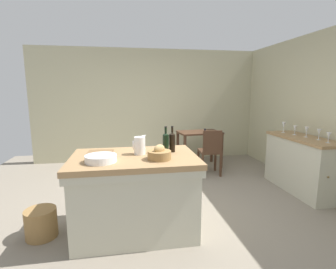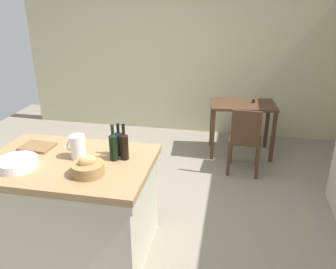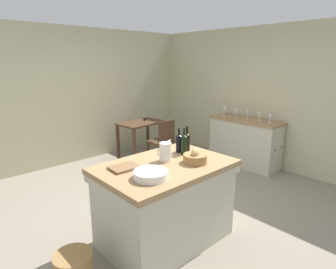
# 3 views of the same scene
# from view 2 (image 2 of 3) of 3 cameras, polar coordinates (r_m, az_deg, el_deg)

# --- Properties ---
(ground_plane) EXTENTS (6.76, 6.76, 0.00)m
(ground_plane) POSITION_cam_2_polar(r_m,az_deg,el_deg) (3.80, -3.99, -13.24)
(ground_plane) COLOR gray
(wall_back) EXTENTS (5.32, 0.12, 2.60)m
(wall_back) POSITION_cam_2_polar(r_m,az_deg,el_deg) (5.71, 2.46, 13.26)
(wall_back) COLOR #B7B28E
(wall_back) RESTS_ON ground
(island_table) EXTENTS (1.42, 0.96, 0.91)m
(island_table) POSITION_cam_2_polar(r_m,az_deg,el_deg) (3.22, -15.49, -10.88)
(island_table) COLOR #99754C
(island_table) RESTS_ON ground
(writing_desk) EXTENTS (0.95, 0.64, 0.82)m
(writing_desk) POSITION_cam_2_polar(r_m,az_deg,el_deg) (5.01, 12.29, 3.68)
(writing_desk) COLOR #472D1E
(writing_desk) RESTS_ON ground
(wooden_chair) EXTENTS (0.42, 0.42, 0.91)m
(wooden_chair) POSITION_cam_2_polar(r_m,az_deg,el_deg) (4.49, 12.74, -0.64)
(wooden_chair) COLOR #472D1E
(wooden_chair) RESTS_ON ground
(pitcher) EXTENTS (0.17, 0.13, 0.25)m
(pitcher) POSITION_cam_2_polar(r_m,az_deg,el_deg) (3.00, -14.81, -1.94)
(pitcher) COLOR white
(pitcher) RESTS_ON island_table
(wash_bowl) EXTENTS (0.33, 0.33, 0.07)m
(wash_bowl) POSITION_cam_2_polar(r_m,az_deg,el_deg) (3.03, -23.85, -4.39)
(wash_bowl) COLOR white
(wash_bowl) RESTS_ON island_table
(bread_basket) EXTENTS (0.25, 0.25, 0.16)m
(bread_basket) POSITION_cam_2_polar(r_m,az_deg,el_deg) (2.74, -13.22, -5.41)
(bread_basket) COLOR olive
(bread_basket) RESTS_ON island_table
(cutting_board) EXTENTS (0.30, 0.23, 0.02)m
(cutting_board) POSITION_cam_2_polar(r_m,az_deg,el_deg) (3.34, -20.95, -1.93)
(cutting_board) COLOR brown
(cutting_board) RESTS_ON island_table
(wine_bottle_dark) EXTENTS (0.07, 0.07, 0.31)m
(wine_bottle_dark) POSITION_cam_2_polar(r_m,az_deg,el_deg) (2.90, -7.32, -1.79)
(wine_bottle_dark) COLOR black
(wine_bottle_dark) RESTS_ON island_table
(wine_bottle_amber) EXTENTS (0.07, 0.07, 0.29)m
(wine_bottle_amber) POSITION_cam_2_polar(r_m,az_deg,el_deg) (2.98, -8.21, -1.33)
(wine_bottle_amber) COLOR black
(wine_bottle_amber) RESTS_ON island_table
(wine_bottle_green) EXTENTS (0.07, 0.07, 0.32)m
(wine_bottle_green) POSITION_cam_2_polar(r_m,az_deg,el_deg) (2.89, -9.09, -1.89)
(wine_bottle_green) COLOR black
(wine_bottle_green) RESTS_ON island_table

